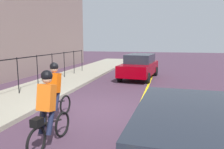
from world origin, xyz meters
name	(u,v)px	position (x,y,z in m)	size (l,w,h in m)	color
ground_plane	(93,110)	(0.00, 0.00, 0.00)	(80.00, 80.00, 0.00)	#422C3D
lane_line_centre	(137,113)	(0.00, -1.60, 0.00)	(36.00, 0.12, 0.01)	yellow
sidewalk	(12,101)	(0.00, 3.40, 0.07)	(40.00, 3.20, 0.15)	gray
iron_fence	(17,68)	(1.00, 3.80, 1.30)	(15.10, 0.04, 1.60)	black
cyclist_lead	(55,92)	(-1.27, 0.79, 0.91)	(1.71, 0.39, 1.83)	black
cyclist_follow	(48,110)	(-2.88, 0.08, 0.91)	(1.71, 0.39, 1.83)	black
parked_sedan_rear	(140,66)	(7.04, -0.83, 0.82)	(4.57, 2.30, 1.58)	#80000B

